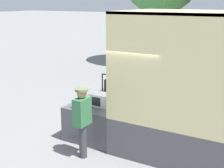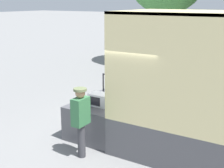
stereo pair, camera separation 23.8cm
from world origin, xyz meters
TOP-DOWN VIEW (x-y plane):
  - ground_plane at (0.00, 0.00)m, footprint 160.00×160.00m
  - tailgate_deck at (-0.70, 0.00)m, footprint 1.40×2.20m
  - microwave at (-0.60, -0.45)m, footprint 0.54×0.40m
  - portable_generator at (-0.75, 0.57)m, footprint 0.56×0.50m
  - worker_person at (-0.40, -1.55)m, footprint 0.30×0.44m

SIDE VIEW (x-z plane):
  - ground_plane at x=0.00m, z-range 0.00..0.00m
  - tailgate_deck at x=-0.70m, z-range 0.00..0.91m
  - worker_person at x=-0.40m, z-range 0.19..1.86m
  - microwave at x=-0.60m, z-range 0.91..1.24m
  - portable_generator at x=-0.75m, z-range 0.83..1.48m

